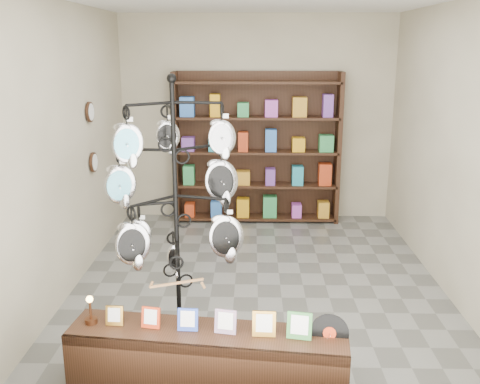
% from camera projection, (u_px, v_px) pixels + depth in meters
% --- Properties ---
extents(ground, '(5.00, 5.00, 0.00)m').
position_uv_depth(ground, '(258.00, 285.00, 5.90)').
color(ground, slate).
rests_on(ground, ground).
extents(room_envelope, '(5.00, 5.00, 5.00)m').
position_uv_depth(room_envelope, '(259.00, 117.00, 5.41)').
color(room_envelope, beige).
rests_on(room_envelope, ground).
extents(display_tree, '(1.23, 1.22, 2.34)m').
position_uv_depth(display_tree, '(175.00, 196.00, 4.39)').
color(display_tree, black).
rests_on(display_tree, ground).
extents(front_shelf, '(2.11, 0.66, 0.73)m').
position_uv_depth(front_shelf, '(207.00, 361.00, 4.01)').
color(front_shelf, black).
rests_on(front_shelf, ground).
extents(back_shelving, '(2.42, 0.36, 2.20)m').
position_uv_depth(back_shelving, '(257.00, 153.00, 7.84)').
color(back_shelving, black).
rests_on(back_shelving, ground).
extents(wall_clocks, '(0.03, 0.24, 0.84)m').
position_uv_depth(wall_clocks, '(92.00, 137.00, 6.32)').
color(wall_clocks, black).
rests_on(wall_clocks, ground).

